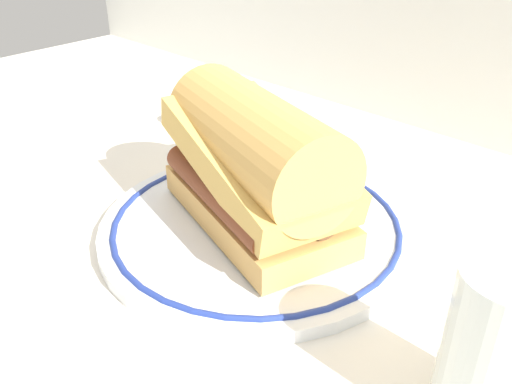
{
  "coord_description": "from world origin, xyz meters",
  "views": [
    {
      "loc": [
        0.3,
        -0.31,
        0.3
      ],
      "look_at": [
        -0.01,
        0.01,
        0.04
      ],
      "focal_mm": 39.22,
      "sensor_mm": 36.0,
      "label": 1
    }
  ],
  "objects_px": {
    "plate": "(256,226)",
    "drinking_glass": "(492,363)",
    "sausage_sandwich": "(256,163)",
    "salt_shaker": "(206,108)"
  },
  "relations": [
    {
      "from": "drinking_glass",
      "to": "salt_shaker",
      "type": "xyz_separation_m",
      "value": [
        -0.44,
        0.18,
        -0.01
      ]
    },
    {
      "from": "drinking_glass",
      "to": "salt_shaker",
      "type": "bearing_deg",
      "value": 158.25
    },
    {
      "from": "sausage_sandwich",
      "to": "salt_shaker",
      "type": "xyz_separation_m",
      "value": [
        -0.2,
        0.12,
        -0.04
      ]
    },
    {
      "from": "plate",
      "to": "drinking_glass",
      "type": "bearing_deg",
      "value": -13.16
    },
    {
      "from": "plate",
      "to": "drinking_glass",
      "type": "xyz_separation_m",
      "value": [
        0.24,
        -0.06,
        0.04
      ]
    },
    {
      "from": "plate",
      "to": "salt_shaker",
      "type": "xyz_separation_m",
      "value": [
        -0.2,
        0.12,
        0.03
      ]
    },
    {
      "from": "plate",
      "to": "drinking_glass",
      "type": "distance_m",
      "value": 0.25
    },
    {
      "from": "sausage_sandwich",
      "to": "salt_shaker",
      "type": "height_order",
      "value": "sausage_sandwich"
    },
    {
      "from": "sausage_sandwich",
      "to": "drinking_glass",
      "type": "xyz_separation_m",
      "value": [
        0.24,
        -0.06,
        -0.03
      ]
    },
    {
      "from": "plate",
      "to": "drinking_glass",
      "type": "relative_size",
      "value": 2.55
    }
  ]
}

